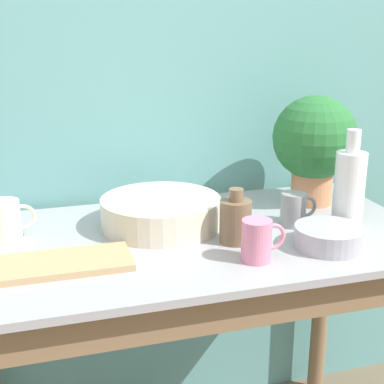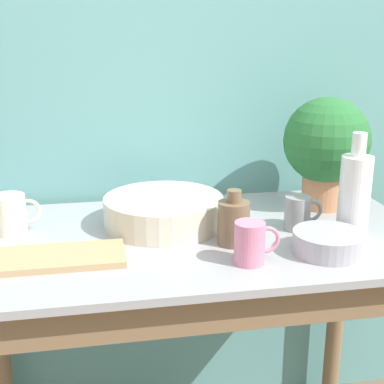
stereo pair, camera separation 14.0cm
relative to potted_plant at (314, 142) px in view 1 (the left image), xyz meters
name	(u,v)px [view 1 (the left image)]	position (x,y,z in m)	size (l,w,h in m)	color
wall_back	(157,82)	(-0.44, 0.23, 0.17)	(6.00, 0.05, 2.40)	#609E9E
counter_table	(195,296)	(-0.44, -0.18, -0.36)	(1.27, 0.67, 0.83)	#846647
potted_plant	(314,142)	(0.00, 0.00, 0.00)	(0.26, 0.26, 0.34)	tan
bowl_wash_large	(161,212)	(-0.50, -0.07, -0.15)	(0.33, 0.33, 0.08)	beige
bottle_tall	(349,189)	(-0.02, -0.24, -0.08)	(0.08, 0.08, 0.28)	white
bottle_short	(236,220)	(-0.35, -0.24, -0.14)	(0.08, 0.08, 0.14)	brown
mug_pink	(258,240)	(-0.34, -0.36, -0.14)	(0.11, 0.07, 0.10)	pink
mug_grey	(294,209)	(-0.14, -0.17, -0.15)	(0.11, 0.07, 0.09)	gray
mug_cream	(4,221)	(-0.92, -0.05, -0.14)	(0.13, 0.09, 0.10)	beige
bowl_small_steel	(329,237)	(-0.13, -0.34, -0.17)	(0.17, 0.17, 0.05)	#A8A8B2
tray_board	(65,263)	(-0.78, -0.27, -0.19)	(0.31, 0.15, 0.02)	tan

